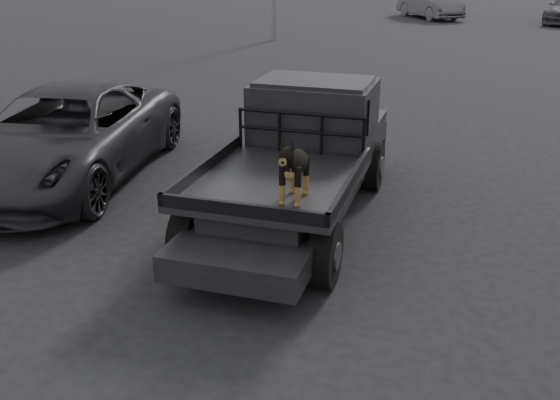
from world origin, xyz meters
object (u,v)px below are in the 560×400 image
(flatbed_ute, at_px, (296,188))
(distant_car_a, at_px, (430,4))
(parked_suv, at_px, (66,136))
(dog, at_px, (295,168))

(flatbed_ute, xyz_separation_m, distant_car_a, (-0.53, 27.92, 0.29))
(flatbed_ute, bearing_deg, parked_suv, 173.12)
(flatbed_ute, bearing_deg, dog, -74.78)
(dog, height_order, distant_car_a, dog)
(parked_suv, relative_size, distant_car_a, 1.16)
(parked_suv, height_order, distant_car_a, distant_car_a)
(parked_suv, xyz_separation_m, distant_car_a, (3.50, 27.44, 0.02))
(flatbed_ute, relative_size, distant_car_a, 1.18)
(distant_car_a, bearing_deg, dog, -123.74)
(dog, relative_size, parked_suv, 0.14)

